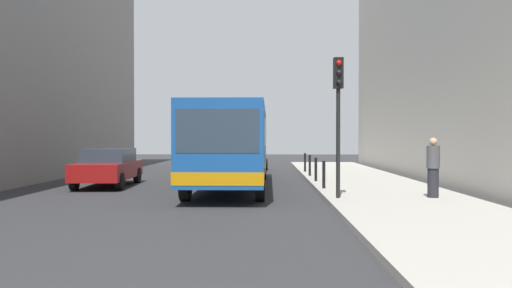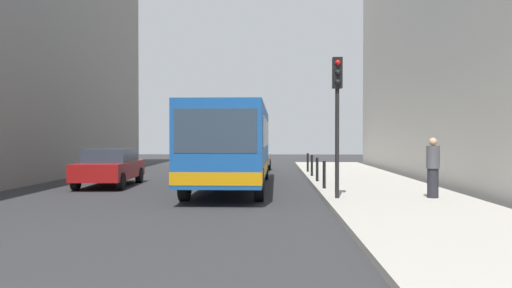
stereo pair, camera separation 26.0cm
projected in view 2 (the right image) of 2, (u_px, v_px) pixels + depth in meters
name	position (u px, v px, depth m)	size (l,w,h in m)	color
ground_plane	(220.00, 198.00, 16.13)	(80.00, 80.00, 0.00)	#2D2D30
sidewalk	(391.00, 196.00, 15.94)	(4.40, 40.00, 0.15)	#ADA89E
bus	(233.00, 142.00, 19.25)	(2.59, 11.03, 3.00)	#19519E
car_beside_bus	(110.00, 166.00, 19.91)	(2.02, 4.47, 1.48)	maroon
car_behind_bus	(252.00, 157.00, 28.37)	(2.11, 4.51, 1.48)	#A5A8AD
traffic_light	(337.00, 100.00, 14.74)	(0.28, 0.33, 4.10)	black
bollard_near	(324.00, 175.00, 17.56)	(0.11, 0.11, 0.95)	black
bollard_mid	(317.00, 169.00, 20.39)	(0.11, 0.11, 0.95)	black
bollard_far	(312.00, 165.00, 23.21)	(0.11, 0.11, 0.95)	black
bollard_farthest	(308.00, 162.00, 26.04)	(0.11, 0.11, 0.95)	black
pedestrian_near_signal	(433.00, 168.00, 14.84)	(0.38, 0.38, 1.76)	#26262D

